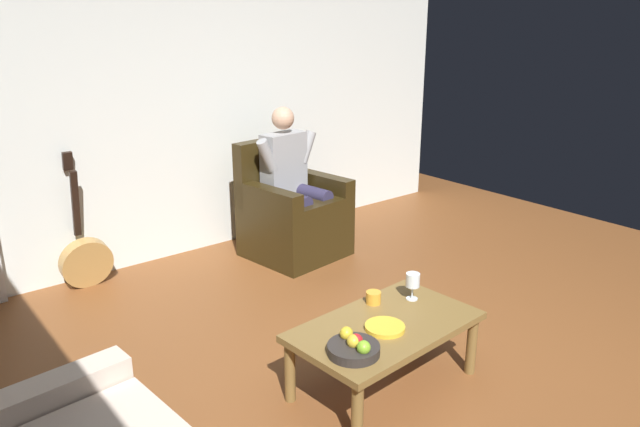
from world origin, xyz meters
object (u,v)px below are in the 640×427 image
(coffee_table, at_px, (385,332))
(guitar, at_px, (86,258))
(candle_jar, at_px, (373,298))
(decorative_dish, at_px, (385,327))
(wine_glass_near, at_px, (413,282))
(person_seated, at_px, (293,178))
(armchair, at_px, (292,216))
(fruit_bowl, at_px, (354,347))

(coffee_table, height_order, guitar, guitar)
(candle_jar, bearing_deg, decorative_dish, 57.68)
(coffee_table, xyz_separation_m, wine_glass_near, (-0.33, -0.11, 0.17))
(person_seated, distance_m, candle_jar, 1.84)
(wine_glass_near, xyz_separation_m, candle_jar, (0.22, -0.11, -0.08))
(guitar, relative_size, candle_jar, 11.80)
(armchair, xyz_separation_m, coffee_table, (0.79, 1.94, -0.01))
(wine_glass_near, bearing_deg, guitar, -62.60)
(wine_glass_near, xyz_separation_m, decorative_dish, (0.38, 0.16, -0.10))
(guitar, bearing_deg, person_seated, 163.62)
(fruit_bowl, bearing_deg, armchair, -118.81)
(armchair, relative_size, candle_jar, 11.19)
(guitar, height_order, wine_glass_near, guitar)
(armchair, bearing_deg, wine_glass_near, 68.82)
(person_seated, relative_size, wine_glass_near, 7.75)
(person_seated, bearing_deg, wine_glass_near, 68.57)
(guitar, xyz_separation_m, wine_glass_near, (-1.18, 2.28, 0.28))
(armchair, height_order, fruit_bowl, armchair)
(coffee_table, bearing_deg, fruit_bowl, 19.45)
(coffee_table, height_order, decorative_dish, decorative_dish)
(person_seated, bearing_deg, coffee_table, 60.38)
(fruit_bowl, bearing_deg, person_seated, -119.13)
(guitar, bearing_deg, decorative_dish, 108.14)
(decorative_dish, xyz_separation_m, candle_jar, (-0.17, -0.27, 0.02))
(guitar, bearing_deg, armchair, 164.31)
(person_seated, bearing_deg, guitar, -23.57)
(wine_glass_near, xyz_separation_m, fruit_bowl, (0.68, 0.24, -0.08))
(person_seated, distance_m, decorative_dish, 2.15)
(decorative_dish, bearing_deg, fruit_bowl, 14.62)
(armchair, distance_m, decorative_dish, 2.15)
(wine_glass_near, height_order, candle_jar, wine_glass_near)
(armchair, relative_size, decorative_dish, 4.57)
(guitar, relative_size, decorative_dish, 4.82)
(coffee_table, relative_size, guitar, 1.04)
(person_seated, relative_size, decorative_dish, 5.89)
(wine_glass_near, distance_m, decorative_dish, 0.43)
(armchair, height_order, guitar, guitar)
(coffee_table, height_order, fruit_bowl, fruit_bowl)
(decorative_dish, bearing_deg, guitar, -71.86)
(armchair, relative_size, person_seated, 0.78)
(wine_glass_near, bearing_deg, fruit_bowl, 19.15)
(person_seated, bearing_deg, fruit_bowl, 53.68)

